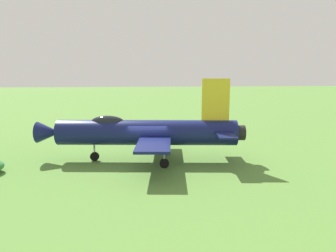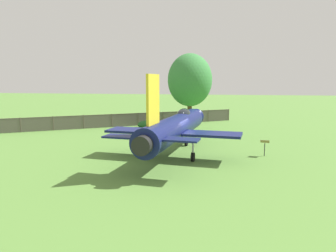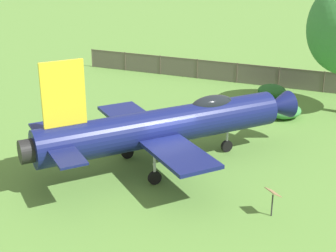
% 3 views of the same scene
% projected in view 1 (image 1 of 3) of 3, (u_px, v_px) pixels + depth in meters
% --- Properties ---
extents(ground_plane, '(200.00, 200.00, 0.00)m').
position_uv_depth(ground_plane, '(147.00, 161.00, 21.13)').
color(ground_plane, '#568438').
extents(display_jet, '(13.84, 9.21, 5.51)m').
position_uv_depth(display_jet, '(141.00, 132.00, 20.79)').
color(display_jet, '#111951').
rests_on(display_jet, ground_plane).
extents(info_plaque, '(0.48, 0.65, 1.14)m').
position_uv_depth(info_plaque, '(133.00, 132.00, 26.88)').
color(info_plaque, '#333333').
rests_on(info_plaque, ground_plane).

